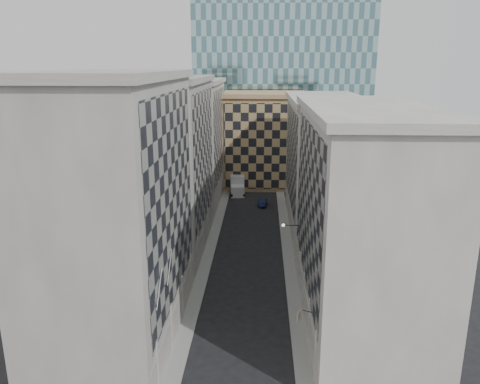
% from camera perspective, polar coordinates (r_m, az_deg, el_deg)
% --- Properties ---
extents(sidewalk_west, '(1.50, 100.00, 0.15)m').
position_cam_1_polar(sidewalk_west, '(62.60, -3.82, -7.39)').
color(sidewalk_west, gray).
rests_on(sidewalk_west, ground).
extents(sidewalk_east, '(1.50, 100.00, 0.15)m').
position_cam_1_polar(sidewalk_east, '(62.32, 5.90, -7.55)').
color(sidewalk_east, gray).
rests_on(sidewalk_east, ground).
extents(bldg_left_a, '(10.80, 22.80, 23.70)m').
position_cam_1_polar(bldg_left_a, '(42.20, -14.66, -2.25)').
color(bldg_left_a, gray).
rests_on(bldg_left_a, ground).
extents(bldg_left_b, '(10.80, 22.80, 22.70)m').
position_cam_1_polar(bldg_left_b, '(62.97, -8.80, 3.33)').
color(bldg_left_b, gray).
rests_on(bldg_left_b, ground).
extents(bldg_left_c, '(10.80, 22.80, 21.70)m').
position_cam_1_polar(bldg_left_c, '(84.37, -5.85, 6.11)').
color(bldg_left_c, gray).
rests_on(bldg_left_c, ground).
extents(bldg_right_a, '(10.80, 26.80, 20.70)m').
position_cam_1_polar(bldg_right_a, '(45.51, 14.33, -2.93)').
color(bldg_right_a, '#A5A097').
rests_on(bldg_right_a, ground).
extents(bldg_right_b, '(10.80, 28.80, 19.70)m').
position_cam_1_polar(bldg_right_b, '(71.42, 10.15, 3.48)').
color(bldg_right_b, '#A5A097').
rests_on(bldg_right_b, ground).
extents(tan_block, '(16.80, 14.80, 18.80)m').
position_cam_1_polar(tan_block, '(96.39, 2.95, 6.48)').
color(tan_block, tan).
rests_on(tan_block, ground).
extents(church_tower, '(7.20, 7.20, 51.50)m').
position_cam_1_polar(church_tower, '(109.40, 1.98, 16.74)').
color(church_tower, '#2A2620').
rests_on(church_tower, ground).
extents(flagpoles_left, '(0.10, 6.33, 2.33)m').
position_cam_1_polar(flagpoles_left, '(37.84, -9.18, -10.24)').
color(flagpoles_left, gray).
rests_on(flagpoles_left, ground).
extents(bracket_lamp, '(1.98, 0.36, 0.36)m').
position_cam_1_polar(bracket_lamp, '(54.48, 5.48, -4.05)').
color(bracket_lamp, black).
rests_on(bracket_lamp, ground).
extents(box_truck, '(3.19, 6.64, 3.53)m').
position_cam_1_polar(box_truck, '(90.43, -0.34, 0.80)').
color(box_truck, silver).
rests_on(box_truck, ground).
extents(dark_car, '(1.70, 3.93, 1.26)m').
position_cam_1_polar(dark_car, '(82.69, 2.78, -1.27)').
color(dark_car, '#0E1633').
rests_on(dark_car, ground).
extents(shop_sign, '(1.31, 0.74, 0.87)m').
position_cam_1_polar(shop_sign, '(40.87, 7.26, -14.71)').
color(shop_sign, black).
rests_on(shop_sign, ground).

